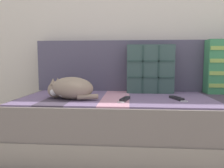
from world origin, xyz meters
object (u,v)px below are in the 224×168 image
Objects in this scene: sleeping_cat at (69,88)px; game_remote_far at (177,98)px; couch at (155,122)px; throw_pillow_quilted at (150,69)px; game_remote_near at (125,99)px.

game_remote_far is (0.75, 0.03, -0.07)m from sleeping_cat.
couch is 11.05× the size of game_remote_far.
throw_pillow_quilted is 1.05× the size of sleeping_cat.
couch is 0.45m from throw_pillow_quilted.
game_remote_near is at bearing -170.55° from game_remote_far.
sleeping_cat is 2.00× the size of game_remote_far.
sleeping_cat is (-0.59, -0.36, -0.12)m from throw_pillow_quilted.
sleeping_cat is at bearing 175.88° from game_remote_near.
couch is at bearing 13.67° from sleeping_cat.
throw_pillow_quilted reaches higher than game_remote_near.
throw_pillow_quilted is at bearing 97.08° from couch.
sleeping_cat reaches higher than game_remote_far.
throw_pillow_quilted is 2.11× the size of game_remote_far.
throw_pillow_quilted reaches higher than couch.
game_remote_near and game_remote_far have the same top height.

